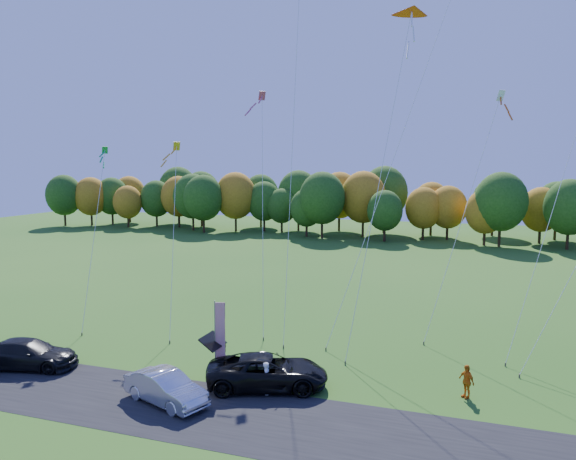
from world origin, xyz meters
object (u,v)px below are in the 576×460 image
(black_suv, at_px, (267,371))
(person_east, at_px, (466,381))
(feather_flag, at_px, (219,331))
(silver_sedan, at_px, (166,388))

(black_suv, height_order, person_east, black_suv)
(black_suv, distance_m, feather_flag, 3.19)
(person_east, bearing_deg, black_suv, -122.66)
(black_suv, relative_size, person_east, 3.69)
(silver_sedan, bearing_deg, feather_flag, 2.65)
(black_suv, relative_size, silver_sedan, 1.33)
(silver_sedan, height_order, person_east, person_east)
(black_suv, distance_m, person_east, 9.46)
(black_suv, xyz_separation_m, feather_flag, (-2.69, 0.19, 1.69))
(silver_sedan, relative_size, person_east, 2.77)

